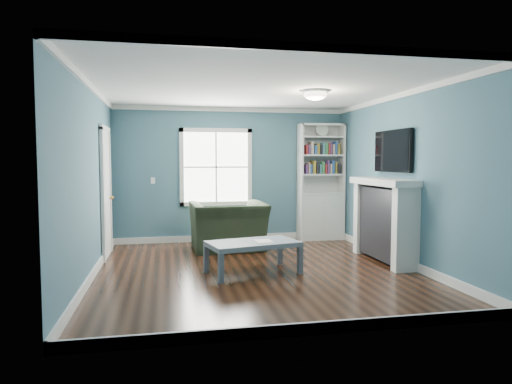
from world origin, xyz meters
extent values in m
plane|color=black|center=(0.00, 0.00, 0.00)|extent=(5.00, 5.00, 0.00)
plane|color=#40697B|center=(0.00, 2.50, 1.30)|extent=(4.50, 0.00, 4.50)
plane|color=#40697B|center=(0.00, -2.50, 1.30)|extent=(4.50, 0.00, 4.50)
plane|color=#40697B|center=(-2.25, 0.00, 1.30)|extent=(0.00, 5.00, 5.00)
plane|color=#40697B|center=(2.25, 0.00, 1.30)|extent=(0.00, 5.00, 5.00)
plane|color=white|center=(0.00, 0.00, 2.60)|extent=(5.00, 5.00, 0.00)
cube|color=white|center=(0.00, 2.48, 0.06)|extent=(4.50, 0.03, 0.12)
cube|color=white|center=(0.00, -2.48, 0.06)|extent=(4.50, 0.03, 0.12)
cube|color=white|center=(-2.23, 0.00, 0.06)|extent=(0.03, 5.00, 0.12)
cube|color=white|center=(2.23, 0.00, 0.06)|extent=(0.03, 5.00, 0.12)
cube|color=white|center=(0.00, 2.48, 2.56)|extent=(4.50, 0.04, 0.08)
cube|color=white|center=(0.00, -2.48, 2.56)|extent=(4.50, 0.04, 0.08)
cube|color=white|center=(-2.23, 0.00, 2.56)|extent=(0.04, 5.00, 0.08)
cube|color=white|center=(2.23, 0.00, 2.56)|extent=(0.04, 5.00, 0.08)
cube|color=white|center=(-0.30, 2.50, 1.45)|extent=(1.24, 0.01, 1.34)
cube|color=white|center=(-0.96, 2.48, 1.45)|extent=(0.08, 0.06, 1.50)
cube|color=white|center=(0.36, 2.48, 1.45)|extent=(0.08, 0.06, 1.50)
cube|color=white|center=(-0.30, 2.48, 0.74)|extent=(1.40, 0.06, 0.08)
cube|color=white|center=(-0.30, 2.48, 2.16)|extent=(1.40, 0.06, 0.08)
cube|color=white|center=(-0.30, 2.48, 1.45)|extent=(1.24, 0.03, 0.03)
cube|color=white|center=(-0.30, 2.48, 1.45)|extent=(0.03, 0.03, 1.34)
cube|color=silver|center=(1.77, 2.30, 0.45)|extent=(0.90, 0.35, 0.90)
cube|color=silver|center=(1.34, 2.30, 1.60)|extent=(0.04, 0.35, 1.40)
cube|color=silver|center=(2.20, 2.30, 1.60)|extent=(0.04, 0.35, 1.40)
cube|color=silver|center=(1.77, 2.46, 1.60)|extent=(0.90, 0.02, 1.40)
cube|color=silver|center=(1.77, 2.30, 2.28)|extent=(0.90, 0.35, 0.04)
cube|color=silver|center=(1.77, 2.30, 0.92)|extent=(0.84, 0.33, 0.03)
cube|color=silver|center=(1.77, 2.30, 1.30)|extent=(0.84, 0.33, 0.03)
cube|color=silver|center=(1.77, 2.30, 1.68)|extent=(0.84, 0.33, 0.03)
cube|color=silver|center=(1.77, 2.30, 2.04)|extent=(0.84, 0.33, 0.03)
cube|color=#593366|center=(1.77, 2.28, 1.43)|extent=(0.70, 0.25, 0.22)
cube|color=tan|center=(1.77, 2.28, 1.81)|extent=(0.70, 0.25, 0.22)
cylinder|color=beige|center=(1.77, 2.25, 2.19)|extent=(0.26, 0.06, 0.26)
cube|color=black|center=(2.09, 0.20, 0.60)|extent=(0.30, 1.20, 1.10)
cube|color=black|center=(2.07, 0.20, 0.40)|extent=(0.22, 0.65, 0.70)
cube|color=silver|center=(2.07, -0.47, 0.60)|extent=(0.36, 0.16, 1.20)
cube|color=silver|center=(2.07, 0.87, 0.60)|extent=(0.36, 0.16, 1.20)
cube|color=silver|center=(2.05, 0.20, 1.25)|extent=(0.44, 1.58, 0.10)
cube|color=black|center=(2.20, 0.20, 1.72)|extent=(0.06, 1.10, 0.65)
cube|color=silver|center=(-2.23, 1.40, 1.02)|extent=(0.04, 0.80, 2.05)
cube|color=white|center=(-2.22, 0.95, 1.02)|extent=(0.05, 0.08, 2.13)
cube|color=white|center=(-2.22, 1.85, 1.02)|extent=(0.05, 0.08, 2.13)
cube|color=white|center=(-2.22, 1.40, 2.09)|extent=(0.05, 0.98, 0.08)
sphere|color=#BF8C3F|center=(-2.17, 1.70, 0.95)|extent=(0.07, 0.07, 0.07)
ellipsoid|color=white|center=(0.90, 0.10, 2.54)|extent=(0.34, 0.34, 0.15)
cylinder|color=white|center=(0.90, 0.10, 2.58)|extent=(0.38, 0.38, 0.03)
cube|color=white|center=(-1.50, 2.48, 1.20)|extent=(0.08, 0.01, 0.12)
imported|color=#212E1D|center=(-0.19, 1.60, 0.56)|extent=(1.32, 0.88, 1.12)
cube|color=#4F555F|center=(-0.58, -0.57, 0.19)|extent=(0.08, 0.08, 0.38)
cube|color=#4F555F|center=(0.56, -0.31, 0.19)|extent=(0.08, 0.08, 0.38)
cube|color=#4F555F|center=(-0.72, 0.02, 0.19)|extent=(0.08, 0.08, 0.38)
cube|color=#4F555F|center=(0.42, 0.28, 0.19)|extent=(0.08, 0.08, 0.38)
cube|color=#535C6B|center=(-0.08, -0.15, 0.42)|extent=(1.36, 0.94, 0.07)
cube|color=white|center=(0.07, -0.15, 0.45)|extent=(0.23, 0.29, 0.00)
camera|label=1|loc=(-1.26, -6.34, 1.58)|focal=32.00mm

